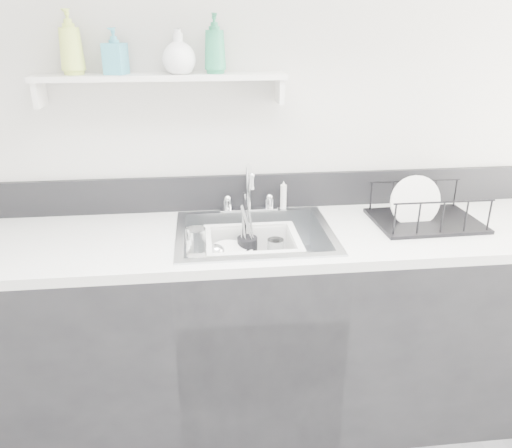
{
  "coord_description": "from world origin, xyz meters",
  "views": [
    {
      "loc": [
        -0.2,
        -0.68,
        1.72
      ],
      "look_at": [
        0.0,
        1.14,
        0.98
      ],
      "focal_mm": 35.0,
      "sensor_mm": 36.0,
      "label": 1
    }
  ],
  "objects": [
    {
      "name": "soap_bottle_c",
      "position": [
        -0.28,
        1.4,
        1.62
      ],
      "size": [
        0.16,
        0.16,
        0.17
      ],
      "primitive_type": "imported",
      "rotation": [
        0.0,
        0.0,
        0.25
      ],
      "color": "white",
      "rests_on": "wall_shelf"
    },
    {
      "name": "counter_run",
      "position": [
        0.0,
        1.19,
        0.46
      ],
      "size": [
        3.2,
        0.62,
        0.92
      ],
      "color": "black",
      "rests_on": "ground"
    },
    {
      "name": "tumbler_in_tub",
      "position": [
        0.09,
        1.23,
        0.82
      ],
      "size": [
        0.09,
        0.09,
        0.1
      ],
      "primitive_type": "cylinder",
      "rotation": [
        0.0,
        0.0,
        -0.28
      ],
      "color": "white",
      "rests_on": "wash_tub"
    },
    {
      "name": "sink",
      "position": [
        0.0,
        1.19,
        0.83
      ],
      "size": [
        0.64,
        0.52,
        0.2
      ],
      "primitive_type": null,
      "color": "silver",
      "rests_on": "counter_run"
    },
    {
      "name": "utensil_cup",
      "position": [
        -0.03,
        1.25,
        0.83
      ],
      "size": [
        0.09,
        0.09,
        0.29
      ],
      "rotation": [
        0.0,
        0.0,
        -0.39
      ],
      "color": "black",
      "rests_on": "wash_tub"
    },
    {
      "name": "wash_tub",
      "position": [
        -0.01,
        1.18,
        0.83
      ],
      "size": [
        0.44,
        0.38,
        0.15
      ],
      "primitive_type": null,
      "rotation": [
        0.0,
        0.0,
        -0.18
      ],
      "color": "white",
      "rests_on": "sink"
    },
    {
      "name": "tumbler_counter",
      "position": [
        -0.24,
        1.01,
        0.97
      ],
      "size": [
        0.08,
        0.08,
        0.1
      ],
      "primitive_type": "cylinder",
      "rotation": [
        0.0,
        0.0,
        -0.11
      ],
      "color": "white",
      "rests_on": "counter_run"
    },
    {
      "name": "wall_shelf",
      "position": [
        -0.35,
        1.42,
        1.51
      ],
      "size": [
        1.0,
        0.16,
        0.12
      ],
      "color": "silver",
      "rests_on": "room_shell"
    },
    {
      "name": "ladle",
      "position": [
        -0.09,
        1.18,
        0.81
      ],
      "size": [
        0.32,
        0.2,
        0.09
      ],
      "primitive_type": null,
      "rotation": [
        0.0,
        0.0,
        -0.34
      ],
      "color": "silver",
      "rests_on": "wash_tub"
    },
    {
      "name": "faucet",
      "position": [
        0.0,
        1.44,
        0.98
      ],
      "size": [
        0.26,
        0.18,
        0.23
      ],
      "color": "silver",
      "rests_on": "counter_run"
    },
    {
      "name": "dish_rack",
      "position": [
        0.74,
        1.22,
        1.0
      ],
      "size": [
        0.45,
        0.34,
        0.15
      ],
      "primitive_type": null,
      "rotation": [
        0.0,
        0.0,
        0.02
      ],
      "color": "black",
      "rests_on": "counter_run"
    },
    {
      "name": "room_shell",
      "position": [
        0.0,
        0.39,
        1.68
      ],
      "size": [
        3.5,
        3.0,
        2.6
      ],
      "color": "silver",
      "rests_on": "ground"
    },
    {
      "name": "bowl_small",
      "position": [
        0.06,
        1.12,
        0.78
      ],
      "size": [
        0.11,
        0.11,
        0.03
      ],
      "primitive_type": "imported",
      "rotation": [
        0.0,
        0.0,
        0.02
      ],
      "color": "white",
      "rests_on": "wash_tub"
    },
    {
      "name": "soap_bottle_d",
      "position": [
        -0.13,
        1.41,
        1.64
      ],
      "size": [
        0.1,
        0.1,
        0.23
      ],
      "primitive_type": "imported",
      "rotation": [
        0.0,
        0.0,
        0.17
      ],
      "color": "#27855B",
      "rests_on": "wall_shelf"
    },
    {
      "name": "soap_bottle_b",
      "position": [
        -0.52,
        1.42,
        1.62
      ],
      "size": [
        0.1,
        0.1,
        0.17
      ],
      "primitive_type": "imported",
      "rotation": [
        0.0,
        0.0,
        -0.31
      ],
      "color": "#44A4BB",
      "rests_on": "wall_shelf"
    },
    {
      "name": "backsplash",
      "position": [
        0.0,
        1.49,
        1.0
      ],
      "size": [
        3.2,
        0.02,
        0.16
      ],
      "primitive_type": "cube",
      "color": "black",
      "rests_on": "counter_run"
    },
    {
      "name": "side_sprayer",
      "position": [
        0.16,
        1.44,
        0.99
      ],
      "size": [
        0.03,
        0.03,
        0.14
      ],
      "primitive_type": "cylinder",
      "color": "white",
      "rests_on": "counter_run"
    },
    {
      "name": "plate_stack",
      "position": [
        -0.09,
        1.16,
        0.79
      ],
      "size": [
        0.25,
        0.25,
        0.1
      ],
      "rotation": [
        0.0,
        0.0,
        -0.02
      ],
      "color": "white",
      "rests_on": "wash_tub"
    },
    {
      "name": "soap_bottle_a",
      "position": [
        -0.69,
        1.42,
        1.65
      ],
      "size": [
        0.1,
        0.1,
        0.24
      ],
      "primitive_type": "imported",
      "rotation": [
        0.0,
        0.0,
        -0.12
      ],
      "color": "#D2EA61",
      "rests_on": "wall_shelf"
    }
  ]
}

